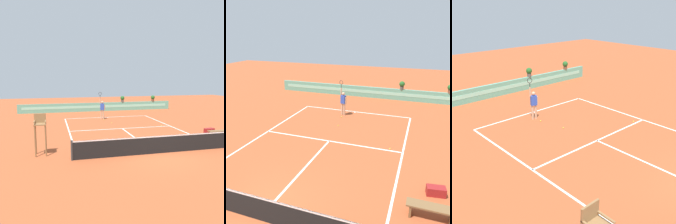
% 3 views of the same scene
% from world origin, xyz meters
% --- Properties ---
extents(ground_plane, '(60.00, 60.00, 0.00)m').
position_xyz_m(ground_plane, '(0.00, 6.00, 0.00)').
color(ground_plane, '#A84C28').
extents(court_lines, '(8.32, 11.94, 0.01)m').
position_xyz_m(court_lines, '(0.00, 6.72, 0.00)').
color(court_lines, white).
rests_on(court_lines, ground).
extents(net, '(8.92, 0.10, 1.00)m').
position_xyz_m(net, '(0.00, 0.00, 0.51)').
color(net, '#333333').
rests_on(net, ground).
extents(back_wall_barrier, '(18.00, 0.21, 1.00)m').
position_xyz_m(back_wall_barrier, '(0.00, 16.39, 0.50)').
color(back_wall_barrier, '#60A88E').
rests_on(back_wall_barrier, ground).
extents(bench_courtside, '(1.60, 0.44, 0.51)m').
position_xyz_m(bench_courtside, '(5.41, 2.01, 0.38)').
color(bench_courtside, brown).
rests_on(bench_courtside, ground).
extents(gear_bag, '(0.74, 0.46, 0.36)m').
position_xyz_m(gear_bag, '(5.63, 3.38, 0.18)').
color(gear_bag, maroon).
rests_on(gear_bag, ground).
extents(tennis_player, '(0.60, 0.32, 2.58)m').
position_xyz_m(tennis_player, '(-0.66, 10.89, 1.05)').
color(tennis_player, tan).
rests_on(tennis_player, ground).
extents(tennis_ball_near_baseline, '(0.07, 0.07, 0.07)m').
position_xyz_m(tennis_ball_near_baseline, '(3.42, 6.58, 0.03)').
color(tennis_ball_near_baseline, '#CCE033').
rests_on(tennis_ball_near_baseline, ground).
extents(tennis_ball_mid_court, '(0.07, 0.07, 0.07)m').
position_xyz_m(tennis_ball_mid_court, '(-0.28, 8.71, 0.03)').
color(tennis_ball_mid_court, '#CCE033').
rests_on(tennis_ball_mid_court, ground).
extents(tennis_ball_by_sideline, '(0.07, 0.07, 0.07)m').
position_xyz_m(tennis_ball_by_sideline, '(-0.61, 10.34, 0.03)').
color(tennis_ball_by_sideline, '#CCE033').
rests_on(tennis_ball_by_sideline, ground).
extents(potted_plant_far_right, '(0.48, 0.48, 0.72)m').
position_xyz_m(potted_plant_far_right, '(6.88, 16.39, 1.41)').
color(potted_plant_far_right, brown).
rests_on(potted_plant_far_right, back_wall_barrier).
extents(potted_plant_right, '(0.48, 0.48, 0.72)m').
position_xyz_m(potted_plant_right, '(2.96, 16.39, 1.41)').
color(potted_plant_right, '#514C47').
rests_on(potted_plant_right, back_wall_barrier).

